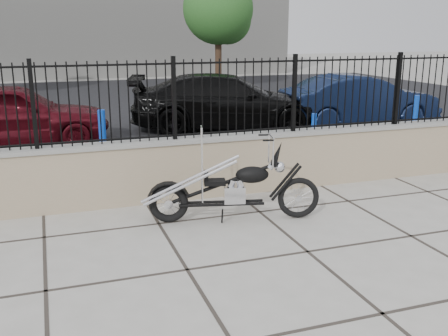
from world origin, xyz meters
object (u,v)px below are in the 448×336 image
at_px(chopper_motorcycle, 231,173).
at_px(car_black, 227,102).
at_px(car_red, 11,114).
at_px(car_blue, 359,100).

xyz_separation_m(chopper_motorcycle, car_black, (2.20, 6.49, 0.05)).
height_order(car_red, car_blue, car_red).
xyz_separation_m(chopper_motorcycle, car_red, (-3.07, 6.11, 0.04)).
bearing_deg(car_black, car_blue, -86.35).
bearing_deg(car_red, chopper_motorcycle, -149.89).
xyz_separation_m(car_red, car_blue, (8.87, -0.32, -0.03)).
distance_m(chopper_motorcycle, car_blue, 8.20).
relative_size(chopper_motorcycle, car_blue, 0.54).
height_order(car_black, car_blue, car_black).
xyz_separation_m(chopper_motorcycle, car_blue, (5.80, 5.79, 0.01)).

